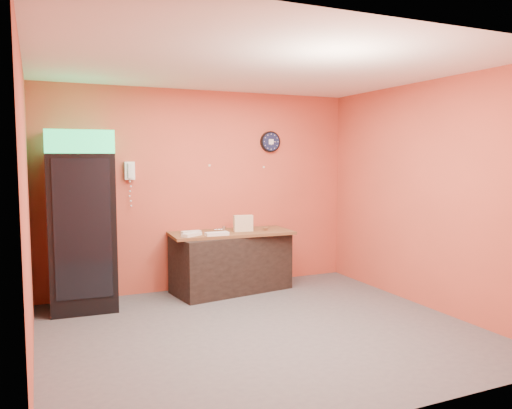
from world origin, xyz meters
TOP-DOWN VIEW (x-y plane):
  - floor at (0.00, 0.00)m, footprint 4.50×4.50m
  - back_wall at (0.00, 2.00)m, footprint 4.50×0.02m
  - left_wall at (-2.25, 0.00)m, footprint 0.02×4.00m
  - right_wall at (2.25, 0.00)m, footprint 0.02×4.00m
  - ceiling at (0.00, 0.00)m, footprint 4.50×4.00m
  - beverage_cooler at (-1.67, 1.60)m, footprint 0.81×0.82m
  - prep_counter at (0.29, 1.65)m, footprint 1.68×0.94m
  - wall_clock at (1.05, 1.97)m, footprint 0.31×0.06m
  - wall_phone at (-1.03, 1.95)m, footprint 0.13×0.11m
  - butcher_paper at (0.29, 1.65)m, footprint 1.72×0.79m
  - sub_roll_stack at (0.45, 1.59)m, footprint 0.28×0.13m
  - wrapped_sandwich_left at (-0.33, 1.48)m, footprint 0.30×0.25m
  - wrapped_sandwich_mid at (-0.01, 1.39)m, footprint 0.31×0.12m
  - wrapped_sandwich_right at (-0.28, 1.68)m, footprint 0.27×0.12m
  - kitchen_tool at (0.25, 1.82)m, footprint 0.06×0.06m

SIDE VIEW (x-z plane):
  - floor at x=0.00m, z-range 0.00..0.00m
  - prep_counter at x=0.29m, z-range 0.00..0.80m
  - butcher_paper at x=0.29m, z-range 0.80..0.84m
  - wrapped_sandwich_right at x=-0.28m, z-range 0.84..0.88m
  - wrapped_sandwich_left at x=-0.33m, z-range 0.84..0.88m
  - wrapped_sandwich_mid at x=-0.01m, z-range 0.84..0.88m
  - kitchen_tool at x=0.25m, z-range 0.84..0.90m
  - sub_roll_stack at x=0.45m, z-range 0.84..1.06m
  - beverage_cooler at x=-1.67m, z-range -0.03..2.16m
  - back_wall at x=0.00m, z-range 0.00..2.80m
  - left_wall at x=-2.25m, z-range 0.00..2.80m
  - right_wall at x=2.25m, z-range 0.00..2.80m
  - wall_phone at x=-1.03m, z-range 1.57..1.81m
  - wall_clock at x=1.05m, z-range 1.94..2.25m
  - ceiling at x=0.00m, z-range 2.79..2.81m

